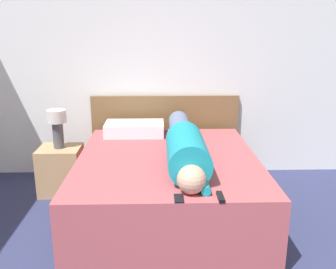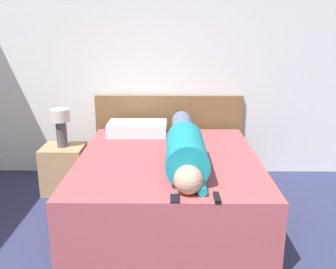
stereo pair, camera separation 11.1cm
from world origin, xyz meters
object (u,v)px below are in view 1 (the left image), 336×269
Objects in this scene: pillow_near_headboard at (135,129)px; person_lying at (185,145)px; nightstand at (61,170)px; table_lamp at (57,124)px; bed at (168,186)px; tv_remote at (220,197)px; cell_phone at (179,198)px.

person_lying is at bearing -59.89° from pillow_near_headboard.
table_lamp reaches higher than nightstand.
bed is 0.48m from person_lying.
tv_remote is 0.29m from cell_phone.
tv_remote is at bearing -75.99° from person_lying.
table_lamp is 3.15× the size of cell_phone.
pillow_near_headboard is 4.92× the size of cell_phone.
bed is at bearing 93.45° from cell_phone.
nightstand is 1.23× the size of table_lamp.
pillow_near_headboard is (-0.35, 0.74, 0.37)m from bed.
pillow_near_headboard is at bearing 12.14° from table_lamp.
cell_phone is (0.05, -0.90, 0.30)m from bed.
person_lying is at bearing -27.94° from nightstand.
cell_phone is (-0.29, -0.00, -0.01)m from tv_remote.
pillow_near_headboard reaches higher than tv_remote.
cell_phone is (1.19, -1.46, 0.35)m from nightstand.
nightstand is 0.51m from table_lamp.
tv_remote is (0.69, -1.63, -0.06)m from pillow_near_headboard.
pillow_near_headboard reaches higher than cell_phone.
pillow_near_headboard is 4.26× the size of tv_remote.
cell_phone is (0.40, -1.63, -0.06)m from pillow_near_headboard.
cell_phone is at bearing -50.81° from nightstand.
bed is 0.95m from cell_phone.
table_lamp is 2.08m from tv_remote.
table_lamp is 0.82m from pillow_near_headboard.
table_lamp is at bearing -167.86° from pillow_near_headboard.
person_lying is 13.97× the size of cell_phone.
person_lying is 0.81m from tv_remote.
bed is 0.89m from pillow_near_headboard.
cell_phone is at bearing -50.81° from table_lamp.
pillow_near_headboard is 1.68m from cell_phone.
nightstand is at bearing 135.45° from tv_remote.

